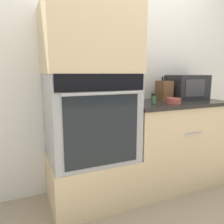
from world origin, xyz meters
TOP-DOWN VIEW (x-y plane):
  - ground_plane at (0.00, 0.00)m, footprint 12.00×12.00m
  - wall_back at (0.00, 0.63)m, footprint 8.00×0.05m
  - oven_cabinet_base at (-0.39, 0.30)m, footprint 0.78×0.60m
  - wall_oven at (-0.39, 0.30)m, footprint 0.75×0.64m
  - oven_cabinet_upper at (-0.39, 0.30)m, footprint 0.78×0.60m
  - counter_unit at (0.55, 0.30)m, footprint 1.11×0.63m
  - microwave at (0.83, 0.42)m, footprint 0.43×0.31m
  - knife_block at (0.51, 0.42)m, footprint 0.13×0.16m
  - bowl at (0.43, 0.16)m, footprint 0.15×0.15m
  - condiment_jar_near at (0.22, 0.47)m, footprint 0.05×0.05m
  - condiment_jar_mid at (0.23, 0.22)m, footprint 0.05×0.05m
  - condiment_jar_far at (0.09, 0.23)m, footprint 0.04×0.04m

SIDE VIEW (x-z plane):
  - ground_plane at x=0.00m, z-range 0.00..0.00m
  - oven_cabinet_base at x=-0.39m, z-range 0.00..0.43m
  - counter_unit at x=0.55m, z-range 0.00..0.92m
  - wall_oven at x=-0.39m, z-range 0.44..1.21m
  - bowl at x=0.43m, z-range 0.92..0.97m
  - condiment_jar_far at x=0.09m, z-range 0.92..1.02m
  - condiment_jar_mid at x=0.23m, z-range 0.92..1.02m
  - condiment_jar_near at x=0.22m, z-range 0.92..1.03m
  - knife_block at x=0.51m, z-range 0.90..1.16m
  - microwave at x=0.83m, z-range 0.92..1.19m
  - wall_back at x=0.00m, z-range 0.00..2.50m
  - oven_cabinet_upper at x=-0.39m, z-range 1.21..1.78m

